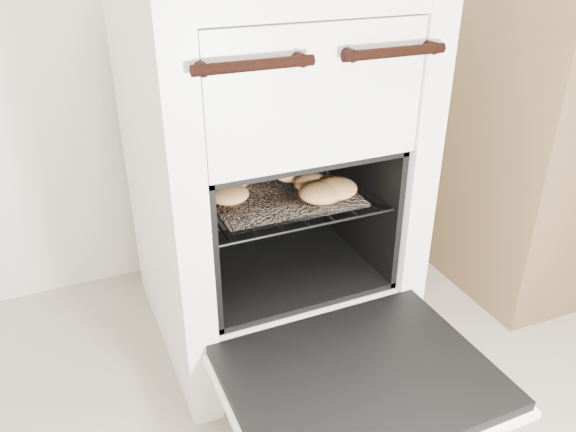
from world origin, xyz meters
name	(u,v)px	position (x,y,z in m)	size (l,w,h in m)	color
stove	(265,174)	(-0.03, 1.20, 0.40)	(0.54, 0.60, 0.82)	white
oven_door	(360,380)	(-0.03, 0.75, 0.18)	(0.48, 0.38, 0.03)	black
oven_rack	(275,192)	(-0.03, 1.14, 0.38)	(0.39, 0.38, 0.01)	black
foil_sheet	(278,193)	(-0.03, 1.12, 0.39)	(0.30, 0.27, 0.01)	white
baked_rolls	(286,184)	(-0.02, 1.11, 0.41)	(0.32, 0.28, 0.04)	tan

